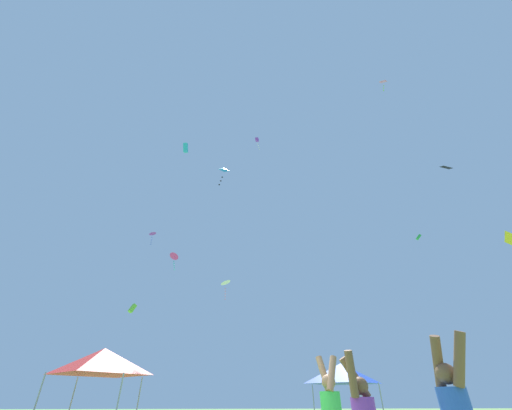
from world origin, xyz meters
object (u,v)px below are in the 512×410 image
object	(u,v)px
canopy_tent_red	(102,361)
kite_lime_box	(132,308)
kite_pink_diamond	(383,81)
kite_white_delta	(225,283)
kite_black_diamond	(447,167)
kite_purple_delta	(153,234)
kite_cyan_diamond	(224,170)
canopy_tent_blue	(342,373)
kite_purple_box	(257,140)
kite_magenta_delta	(174,256)
kite_cyan_box	(186,148)
kite_green_box	(419,237)

from	to	relation	value
canopy_tent_red	kite_lime_box	size ratio (longest dim) A/B	3.10
kite_pink_diamond	kite_white_delta	size ratio (longest dim) A/B	0.78
kite_white_delta	kite_black_diamond	distance (m)	25.40
kite_purple_delta	kite_cyan_diamond	bearing A→B (deg)	-27.94
canopy_tent_blue	kite_white_delta	world-z (taller)	kite_white_delta
kite_purple_box	kite_magenta_delta	bearing A→B (deg)	146.65
kite_lime_box	kite_black_diamond	distance (m)	33.30
kite_cyan_box	kite_black_diamond	world-z (taller)	kite_cyan_box
canopy_tent_blue	canopy_tent_red	size ratio (longest dim) A/B	0.93
kite_magenta_delta	kite_cyan_box	xyz separation A→B (m)	(0.32, -4.35, 12.47)
kite_pink_diamond	kite_black_diamond	world-z (taller)	kite_pink_diamond
kite_pink_diamond	kite_cyan_diamond	distance (m)	18.61
kite_lime_box	kite_black_diamond	bearing A→B (deg)	-26.63
kite_cyan_box	kite_cyan_diamond	xyz separation A→B (m)	(4.95, -1.53, -4.43)
kite_purple_delta	kite_green_box	xyz separation A→B (m)	(27.16, -5.21, -2.07)
kite_purple_delta	kite_white_delta	world-z (taller)	kite_purple_delta
kite_cyan_box	kite_magenta_delta	bearing A→B (deg)	94.19
kite_magenta_delta	canopy_tent_red	bearing A→B (deg)	-84.10
canopy_tent_red	kite_black_diamond	size ratio (longest dim) A/B	3.18
kite_purple_box	kite_green_box	bearing A→B (deg)	-4.00
kite_pink_diamond	kite_black_diamond	bearing A→B (deg)	18.01
kite_green_box	kite_cyan_box	distance (m)	27.71
kite_purple_delta	kite_pink_diamond	world-z (taller)	kite_pink_diamond
kite_magenta_delta	kite_lime_box	distance (m)	6.76
kite_lime_box	kite_purple_box	bearing A→B (deg)	-28.15
kite_purple_delta	kite_magenta_delta	bearing A→B (deg)	37.80
canopy_tent_blue	kite_purple_box	bearing A→B (deg)	106.39
canopy_tent_red	kite_purple_box	world-z (taller)	kite_purple_box
kite_lime_box	kite_cyan_diamond	xyz separation A→B (m)	(9.00, -6.76, 13.62)
kite_purple_delta	kite_pink_diamond	distance (m)	28.79
kite_white_delta	kite_black_diamond	bearing A→B (deg)	-39.59
kite_magenta_delta	kite_purple_box	distance (m)	16.74
kite_purple_delta	kite_cyan_box	bearing A→B (deg)	-43.20
kite_purple_delta	kite_black_diamond	distance (m)	29.74
canopy_tent_red	kite_magenta_delta	world-z (taller)	kite_magenta_delta
kite_purple_delta	kite_pink_diamond	size ratio (longest dim) A/B	0.83
kite_magenta_delta	kite_cyan_diamond	distance (m)	11.27
kite_purple_box	kite_cyan_diamond	world-z (taller)	kite_purple_box
kite_magenta_delta	kite_black_diamond	world-z (taller)	kite_black_diamond
canopy_tent_blue	kite_green_box	world-z (taller)	kite_green_box
kite_magenta_delta	kite_pink_diamond	world-z (taller)	kite_pink_diamond
canopy_tent_red	kite_black_diamond	world-z (taller)	kite_black_diamond
canopy_tent_blue	kite_white_delta	xyz separation A→B (m)	(-6.40, 19.23, 10.49)
kite_white_delta	kite_black_diamond	world-z (taller)	kite_black_diamond
kite_cyan_box	kite_black_diamond	xyz separation A→B (m)	(24.63, -9.15, -9.11)
kite_purple_box	kite_white_delta	xyz separation A→B (m)	(-3.16, 8.23, -14.98)
kite_magenta_delta	kite_pink_diamond	xyz separation A→B (m)	(20.86, -14.82, 12.84)
kite_lime_box	kite_pink_diamond	size ratio (longest dim) A/B	0.57
kite_lime_box	kite_white_delta	distance (m)	10.26
kite_black_diamond	kite_green_box	bearing A→B (deg)	91.34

